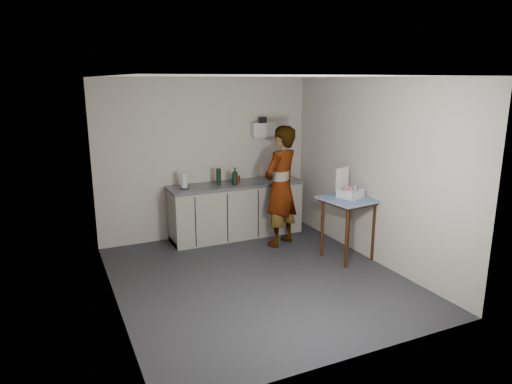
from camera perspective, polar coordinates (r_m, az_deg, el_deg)
name	(u,v)px	position (r m, az deg, el deg)	size (l,w,h in m)	color
ground	(258,278)	(6.17, 0.19, -10.71)	(4.00, 4.00, 0.00)	#2B2C31
wall_back	(207,159)	(7.57, -6.20, 4.15)	(3.60, 0.02, 2.60)	beige
wall_right	(372,171)	(6.69, 14.25, 2.53)	(0.02, 4.00, 2.60)	beige
wall_left	(111,198)	(5.27, -17.73, -0.69)	(0.02, 4.00, 2.60)	beige
ceiling	(258,77)	(5.61, 0.21, 14.17)	(3.60, 4.00, 0.01)	white
kitchen_counter	(236,211)	(7.63, -2.48, -2.42)	(2.24, 0.62, 0.91)	black
wall_shelf	(263,129)	(7.82, 0.90, 7.85)	(0.42, 0.18, 0.37)	white
side_table	(349,206)	(6.71, 11.52, -1.71)	(0.79, 0.79, 0.91)	#3B1F0D
standing_man	(281,186)	(7.12, 3.12, 0.70)	(0.69, 0.45, 1.89)	#B2A593
soap_bottle	(235,176)	(7.38, -2.66, 2.00)	(0.11, 0.11, 0.28)	black
soda_can	(238,179)	(7.49, -2.26, 1.59)	(0.07, 0.07, 0.13)	red
dark_bottle	(219,177)	(7.38, -4.70, 1.93)	(0.08, 0.08, 0.27)	black
paper_towel	(184,181)	(7.19, -8.97, 1.36)	(0.14, 0.14, 0.25)	black
dish_rack	(280,175)	(7.83, 2.96, 2.09)	(0.38, 0.29, 0.27)	white
bakery_box	(349,191)	(6.71, 11.59, 0.14)	(0.38, 0.38, 0.42)	white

